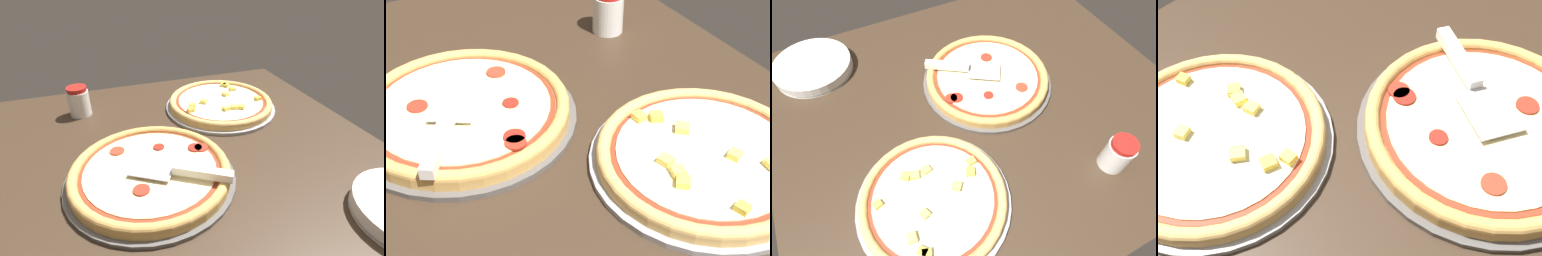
% 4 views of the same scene
% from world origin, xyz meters
% --- Properties ---
extents(ground_plane, '(1.20, 1.04, 0.04)m').
position_xyz_m(ground_plane, '(0.00, 0.00, -0.02)').
color(ground_plane, '#38281C').
extents(pizza_pan_front, '(0.40, 0.40, 0.01)m').
position_xyz_m(pizza_pan_front, '(-0.06, -0.07, 0.01)').
color(pizza_pan_front, '#565451').
rests_on(pizza_pan_front, ground_plane).
extents(pizza_front, '(0.38, 0.38, 0.03)m').
position_xyz_m(pizza_front, '(-0.06, -0.07, 0.03)').
color(pizza_front, tan).
rests_on(pizza_front, pizza_pan_front).
extents(pizza_pan_back, '(0.37, 0.37, 0.01)m').
position_xyz_m(pizza_pan_back, '(0.25, 0.22, 0.01)').
color(pizza_pan_back, '#939399').
rests_on(pizza_pan_back, ground_plane).
extents(pizza_back, '(0.35, 0.35, 0.03)m').
position_xyz_m(pizza_back, '(0.25, 0.22, 0.02)').
color(pizza_back, '#DBAD60').
rests_on(pizza_back, pizza_pan_back).
extents(serving_spatula, '(0.22, 0.17, 0.02)m').
position_xyz_m(serving_spatula, '(0.02, -0.13, 0.05)').
color(serving_spatula, '#B7B7BC').
rests_on(serving_spatula, pizza_front).
extents(plate_stack, '(0.24, 0.24, 0.04)m').
position_xyz_m(plate_stack, '(0.42, -0.37, 0.02)').
color(plate_stack, white).
rests_on(plate_stack, ground_plane).
extents(parmesan_shaker, '(0.07, 0.07, 0.10)m').
position_xyz_m(parmesan_shaker, '(-0.21, 0.33, 0.05)').
color(parmesan_shaker, white).
rests_on(parmesan_shaker, ground_plane).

